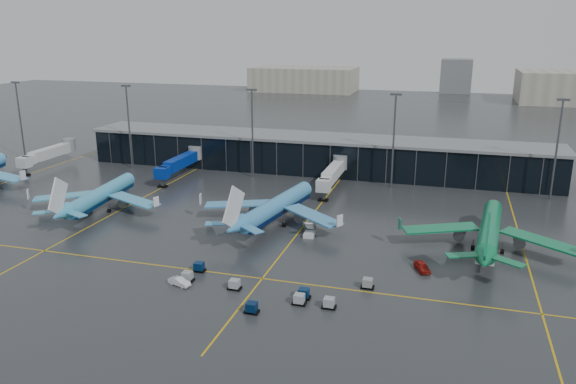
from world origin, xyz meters
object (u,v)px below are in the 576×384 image
(mobile_airstair, at_px, (309,233))
(service_van_white, at_px, (179,282))
(service_van_red, at_px, (422,267))
(baggage_carts, at_px, (270,289))
(airliner_arkefly, at_px, (101,186))
(airliner_aer_lingus, at_px, (491,219))
(airliner_klm_near, at_px, (277,196))

(mobile_airstair, relative_size, service_van_white, 0.83)
(service_van_red, distance_m, service_van_white, 42.82)
(baggage_carts, xyz_separation_m, service_van_white, (-15.63, -1.42, -0.08))
(airliner_arkefly, xyz_separation_m, baggage_carts, (52.33, -31.02, -5.10))
(airliner_arkefly, distance_m, mobile_airstair, 52.45)
(airliner_aer_lingus, height_order, service_van_white, airliner_aer_lingus)
(airliner_arkefly, bearing_deg, airliner_aer_lingus, -5.68)
(airliner_klm_near, height_order, airliner_aer_lingus, airliner_klm_near)
(service_van_white, bearing_deg, mobile_airstair, -11.60)
(airliner_arkefly, height_order, airliner_klm_near, airliner_klm_near)
(baggage_carts, relative_size, service_van_red, 6.95)
(airliner_aer_lingus, height_order, service_van_red, airliner_aer_lingus)
(service_van_red, height_order, service_van_white, service_van_red)
(service_van_white, bearing_deg, airliner_klm_near, 6.42)
(baggage_carts, distance_m, mobile_airstair, 27.35)
(airliner_aer_lingus, relative_size, service_van_white, 9.62)
(baggage_carts, bearing_deg, mobile_airstair, 90.54)
(airliner_arkefly, bearing_deg, service_van_white, -47.10)
(service_van_red, xyz_separation_m, service_van_white, (-39.03, -17.62, -0.11))
(mobile_airstair, bearing_deg, airliner_aer_lingus, 1.92)
(airliner_klm_near, distance_m, service_van_white, 36.23)
(service_van_red, bearing_deg, airliner_klm_near, 127.35)
(airliner_aer_lingus, bearing_deg, service_van_white, -142.03)
(airliner_aer_lingus, distance_m, service_van_white, 60.53)
(baggage_carts, distance_m, service_van_white, 15.70)
(airliner_aer_lingus, xyz_separation_m, mobile_airstair, (-35.50, -3.57, -5.35))
(airliner_klm_near, bearing_deg, mobile_airstair, -25.58)
(airliner_arkefly, height_order, mobile_airstair, airliner_arkefly)
(airliner_klm_near, distance_m, airliner_aer_lingus, 44.70)
(airliner_arkefly, distance_m, service_van_red, 77.33)
(airliner_arkefly, relative_size, baggage_carts, 1.18)
(airliner_klm_near, bearing_deg, airliner_aer_lingus, 6.14)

